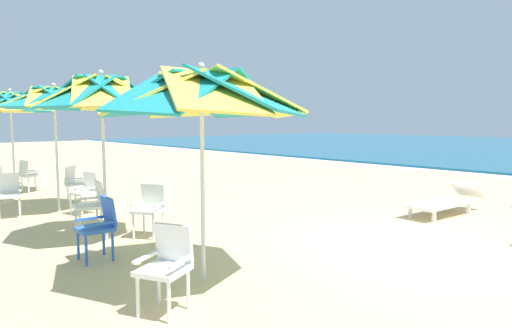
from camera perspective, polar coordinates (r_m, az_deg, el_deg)
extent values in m
plane|color=#D3B784|center=(6.95, 18.08, -10.56)|extent=(80.00, 80.00, 0.00)
cylinder|color=silver|center=(5.19, -6.99, -4.13)|extent=(0.05, 0.05, 2.06)
cube|color=teal|center=(4.83, -1.15, 9.45)|extent=(1.39, 1.28, 0.57)
cube|color=#EFDB4C|center=(5.28, -0.80, 9.13)|extent=(1.30, 1.35, 0.57)
cube|color=teal|center=(5.63, -3.88, 8.90)|extent=(1.28, 1.39, 0.57)
cube|color=#EFDB4C|center=(5.70, -8.45, 8.81)|extent=(1.35, 1.30, 0.57)
cube|color=teal|center=(5.46, -12.45, 8.88)|extent=(1.39, 1.28, 0.57)
cube|color=#EFDB4C|center=(5.03, -13.82, 9.14)|extent=(1.30, 1.35, 0.57)
cube|color=teal|center=(4.64, -11.13, 9.51)|extent=(1.28, 1.39, 0.57)
cube|color=#EFDB4C|center=(4.55, -5.52, 9.66)|extent=(1.35, 1.30, 0.57)
sphere|color=silver|center=(5.15, -7.19, 12.64)|extent=(0.08, 0.08, 0.08)
cube|color=white|center=(4.51, -12.08, -13.45)|extent=(0.59, 0.59, 0.05)
cube|color=white|center=(4.60, -10.73, -10.09)|extent=(0.42, 0.27, 0.40)
cube|color=white|center=(4.37, -9.88, -12.51)|extent=(0.21, 0.37, 0.03)
cube|color=white|center=(4.59, -14.23, -11.73)|extent=(0.21, 0.37, 0.03)
cylinder|color=white|center=(4.37, -11.35, -17.36)|extent=(0.04, 0.04, 0.41)
cylinder|color=white|center=(4.56, -15.22, -16.45)|extent=(0.04, 0.04, 0.41)
cylinder|color=white|center=(4.64, -8.89, -15.89)|extent=(0.04, 0.04, 0.41)
cylinder|color=white|center=(4.82, -12.62, -15.13)|extent=(0.04, 0.04, 0.41)
cylinder|color=silver|center=(7.30, -19.24, -1.16)|extent=(0.05, 0.05, 2.16)
cube|color=teal|center=(6.92, -16.59, 9.03)|extent=(1.13, 1.09, 0.52)
cube|color=#EFDB4C|center=(7.28, -15.57, 8.87)|extent=(1.08, 1.14, 0.52)
cube|color=teal|center=(7.63, -16.88, 8.68)|extent=(1.09, 1.13, 0.52)
cube|color=#EFDB4C|center=(7.76, -19.58, 8.54)|extent=(1.14, 1.08, 0.52)
cube|color=teal|center=(7.62, -22.27, 8.51)|extent=(1.13, 1.09, 0.52)
cube|color=#EFDB4C|center=(7.28, -23.57, 8.62)|extent=(1.08, 1.14, 0.52)
cube|color=teal|center=(6.92, -22.54, 8.84)|extent=(1.09, 1.13, 0.52)
cube|color=#EFDB4C|center=(6.76, -19.56, 9.02)|extent=(1.14, 1.08, 0.52)
sphere|color=silver|center=(7.29, -19.65, 11.26)|extent=(0.08, 0.08, 0.08)
cube|color=white|center=(8.05, -21.11, -5.24)|extent=(0.51, 0.51, 0.05)
cube|color=white|center=(8.05, -19.76, -3.56)|extent=(0.43, 0.17, 0.40)
cube|color=white|center=(7.83, -20.85, -4.70)|extent=(0.11, 0.40, 0.03)
cube|color=white|center=(8.22, -21.40, -4.24)|extent=(0.11, 0.40, 0.03)
cylinder|color=white|center=(7.89, -22.06, -7.20)|extent=(0.04, 0.04, 0.41)
cylinder|color=white|center=(8.23, -22.49, -6.70)|extent=(0.04, 0.04, 0.41)
cylinder|color=white|center=(7.96, -19.55, -7.01)|extent=(0.04, 0.04, 0.41)
cylinder|color=white|center=(8.29, -20.08, -6.52)|extent=(0.04, 0.04, 0.41)
cube|color=white|center=(7.40, -13.94, -5.95)|extent=(0.61, 0.61, 0.05)
cube|color=white|center=(7.53, -13.29, -3.99)|extent=(0.40, 0.32, 0.40)
cube|color=white|center=(7.29, -12.56, -5.21)|extent=(0.26, 0.35, 0.03)
cube|color=white|center=(7.47, -15.33, -5.02)|extent=(0.26, 0.35, 0.03)
cylinder|color=white|center=(7.22, -13.29, -8.12)|extent=(0.04, 0.04, 0.41)
cylinder|color=white|center=(7.38, -15.76, -7.88)|extent=(0.04, 0.04, 0.41)
cylinder|color=white|center=(7.52, -12.08, -7.53)|extent=(0.04, 0.04, 0.41)
cylinder|color=white|center=(7.68, -14.48, -7.32)|extent=(0.04, 0.04, 0.41)
cube|color=blue|center=(6.39, -20.37, -7.98)|extent=(0.47, 0.47, 0.05)
cube|color=blue|center=(6.40, -18.73, -5.83)|extent=(0.42, 0.12, 0.40)
cube|color=blue|center=(6.18, -19.82, -7.37)|extent=(0.06, 0.40, 0.03)
cube|color=blue|center=(6.55, -20.95, -6.68)|extent=(0.06, 0.40, 0.03)
cylinder|color=blue|center=(6.23, -21.34, -10.56)|extent=(0.04, 0.04, 0.41)
cylinder|color=blue|center=(6.56, -22.27, -9.79)|extent=(0.04, 0.04, 0.41)
cylinder|color=blue|center=(6.34, -18.26, -10.18)|extent=(0.04, 0.04, 0.41)
cylinder|color=blue|center=(6.66, -19.32, -9.45)|extent=(0.04, 0.04, 0.41)
cylinder|color=silver|center=(10.02, -24.63, 0.66)|extent=(0.05, 0.05, 2.25)
cube|color=teal|center=(9.61, -22.92, 8.04)|extent=(1.22, 1.14, 0.46)
cube|color=#EFDB4C|center=(9.97, -21.91, 7.97)|extent=(1.15, 1.21, 0.46)
cube|color=teal|center=(10.34, -22.68, 7.84)|extent=(1.14, 1.22, 0.46)
cube|color=#EFDB4C|center=(10.52, -24.66, 7.72)|extent=(1.21, 1.15, 0.46)
cube|color=teal|center=(10.41, -26.78, 7.66)|extent=(1.22, 1.14, 0.46)
cube|color=#EFDB4C|center=(10.06, -27.91, 7.70)|extent=(1.15, 1.21, 0.46)
cube|color=teal|center=(9.68, -27.32, 7.83)|extent=(1.14, 1.22, 0.46)
cube|color=#EFDB4C|center=(9.48, -25.22, 7.98)|extent=(1.21, 1.15, 0.46)
sphere|color=silver|center=(10.02, -24.99, 9.40)|extent=(0.08, 0.08, 0.08)
cube|color=white|center=(10.89, -22.20, -2.51)|extent=(0.62, 0.62, 0.05)
cube|color=white|center=(10.95, -23.18, -1.32)|extent=(0.36, 0.37, 0.40)
cube|color=white|center=(11.06, -21.77, -1.80)|extent=(0.31, 0.31, 0.03)
cube|color=white|center=(10.70, -22.68, -2.08)|extent=(0.31, 0.31, 0.03)
cylinder|color=white|center=(11.01, -20.93, -3.61)|extent=(0.04, 0.04, 0.41)
cylinder|color=white|center=(10.69, -21.71, -3.90)|extent=(0.04, 0.04, 0.41)
cylinder|color=white|center=(11.16, -22.58, -3.55)|extent=(0.04, 0.04, 0.41)
cylinder|color=white|center=(10.85, -23.39, -3.83)|extent=(0.04, 0.04, 0.41)
cube|color=white|center=(9.87, -29.65, -3.64)|extent=(0.52, 0.52, 0.05)
cube|color=white|center=(10.04, -29.73, -2.20)|extent=(0.18, 0.43, 0.40)
cube|color=white|center=(9.86, -28.52, -2.95)|extent=(0.40, 0.12, 0.03)
cylinder|color=white|center=(9.74, -28.53, -5.09)|extent=(0.04, 0.04, 0.41)
cylinder|color=white|center=(10.08, -28.60, -4.75)|extent=(0.04, 0.04, 0.41)
cube|color=white|center=(9.60, -21.68, -3.54)|extent=(0.55, 0.55, 0.05)
cube|color=white|center=(9.69, -20.78, -2.09)|extent=(0.43, 0.21, 0.40)
cube|color=white|center=(9.42, -20.97, -3.00)|extent=(0.15, 0.39, 0.03)
cube|color=white|center=(9.74, -22.41, -2.79)|extent=(0.15, 0.39, 0.03)
cylinder|color=white|center=(9.39, -21.84, -5.18)|extent=(0.04, 0.04, 0.41)
cylinder|color=white|center=(9.67, -23.09, -4.92)|extent=(0.04, 0.04, 0.41)
cylinder|color=white|center=(9.60, -20.15, -4.89)|extent=(0.04, 0.04, 0.41)
cylinder|color=white|center=(9.88, -21.43, -4.65)|extent=(0.04, 0.04, 0.41)
cylinder|color=silver|center=(12.83, -29.21, 1.37)|extent=(0.05, 0.05, 2.22)
cube|color=teal|center=(12.39, -28.06, 7.21)|extent=(1.21, 1.15, 0.50)
cube|color=#EFDB4C|center=(12.74, -27.12, 7.19)|extent=(1.15, 1.21, 0.50)
cube|color=teal|center=(13.13, -27.59, 7.10)|extent=(1.15, 1.21, 0.50)
cube|color=#EFDB4C|center=(13.34, -29.09, 7.00)|extent=(1.21, 1.15, 0.50)
cube|color=#EFDB4C|center=(12.30, -29.90, 7.14)|extent=(1.21, 1.15, 0.50)
sphere|color=silver|center=(12.83, -29.55, 8.43)|extent=(0.08, 0.08, 0.08)
cube|color=white|center=(13.23, -27.33, -1.35)|extent=(0.52, 0.52, 0.05)
cube|color=white|center=(13.12, -28.16, -0.45)|extent=(0.43, 0.17, 0.40)
cube|color=white|center=(13.39, -27.73, -0.82)|extent=(0.12, 0.40, 0.03)
cube|color=white|center=(13.04, -26.97, -0.94)|extent=(0.12, 0.40, 0.03)
cylinder|color=white|center=(13.49, -26.94, -2.21)|extent=(0.04, 0.04, 0.41)
cylinder|color=white|center=(13.17, -26.26, -2.35)|extent=(0.04, 0.04, 0.41)
cylinder|color=white|center=(13.34, -28.30, -2.35)|extent=(0.04, 0.04, 0.41)
cylinder|color=white|center=(13.02, -27.64, -2.50)|extent=(0.04, 0.04, 0.41)
cube|color=white|center=(11.90, -29.75, -2.18)|extent=(0.53, 0.53, 0.05)
cube|color=white|center=(12.06, -30.18, -1.58)|extent=(0.13, 0.40, 0.03)
cube|color=white|center=(11.70, -29.36, -1.74)|extent=(0.13, 0.40, 0.03)
cylinder|color=white|center=(12.16, -29.30, -3.11)|extent=(0.04, 0.04, 0.41)
cylinder|color=white|center=(11.84, -28.56, -3.29)|extent=(0.04, 0.04, 0.41)
cylinder|color=white|center=(11.70, -30.11, -3.47)|extent=(0.04, 0.04, 0.41)
cube|color=white|center=(9.58, 22.99, -4.76)|extent=(0.80, 1.75, 0.06)
cube|color=white|center=(10.46, 25.98, -3.00)|extent=(0.65, 0.54, 0.36)
cube|color=white|center=(8.94, 22.28, -6.37)|extent=(0.06, 0.06, 0.22)
cube|color=white|center=(9.21, 19.55, -5.93)|extent=(0.06, 0.06, 0.22)
cube|color=white|center=(10.03, 26.09, -5.25)|extent=(0.06, 0.06, 0.22)
cube|color=white|center=(10.27, 23.55, -4.90)|extent=(0.06, 0.06, 0.22)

